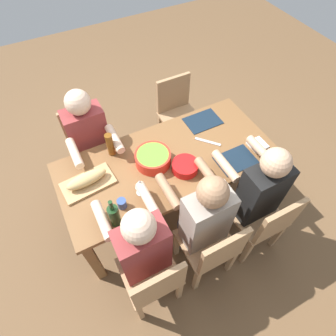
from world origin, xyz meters
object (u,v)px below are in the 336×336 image
(chair_far_center, at_px, (213,249))
(bread_loaf, at_px, (87,179))
(diner_far_center, at_px, (203,216))
(wine_bottle, at_px, (114,215))
(diner_near_right, at_px, (90,140))
(wine_glass, at_px, (140,184))
(diner_far_left, at_px, (257,190))
(chair_near_right, at_px, (89,142))
(cup_far_right, at_px, (122,204))
(napkin_stack, at_px, (258,145))
(chair_far_left, at_px, (264,221))
(chair_near_left, at_px, (177,111))
(diner_far_right, at_px, (141,246))
(serving_bowl_salad, at_px, (153,158))
(chair_far_right, at_px, (154,280))
(dining_table, at_px, (168,166))
(serving_bowl_fruit, at_px, (185,166))
(beer_bottle, at_px, (110,145))
(cutting_board, at_px, (88,183))

(chair_far_center, distance_m, bread_loaf, 1.10)
(diner_far_center, distance_m, wine_bottle, 0.64)
(diner_near_right, distance_m, wine_glass, 0.78)
(diner_far_left, xyz_separation_m, chair_near_right, (1.00, -1.30, -0.21))
(chair_near_right, xyz_separation_m, wine_glass, (-0.17, 0.93, 0.37))
(cup_far_right, bearing_deg, diner_far_left, 161.86)
(napkin_stack, bearing_deg, chair_far_left, 63.80)
(chair_near_left, height_order, diner_near_right, diner_near_right)
(diner_far_right, distance_m, wine_bottle, 0.28)
(serving_bowl_salad, bearing_deg, cup_far_right, 35.20)
(diner_far_center, xyz_separation_m, bread_loaf, (0.66, -0.63, 0.11))
(chair_far_right, bearing_deg, chair_near_left, -123.89)
(bread_loaf, height_order, wine_bottle, wine_bottle)
(chair_far_left, bearing_deg, napkin_stack, -116.20)
(dining_table, xyz_separation_m, chair_far_left, (-0.50, 0.74, -0.17))
(wine_bottle, bearing_deg, chair_far_center, 145.15)
(chair_far_right, bearing_deg, serving_bowl_salad, -116.00)
(serving_bowl_fruit, height_order, wine_bottle, wine_bottle)
(chair_near_left, relative_size, chair_far_left, 1.00)
(dining_table, distance_m, cup_far_right, 0.56)
(dining_table, bearing_deg, diner_near_right, -48.25)
(chair_near_left, relative_size, napkin_stack, 6.07)
(dining_table, xyz_separation_m, napkin_stack, (-0.76, 0.21, 0.10))
(chair_far_right, relative_size, chair_near_right, 1.00)
(diner_far_right, xyz_separation_m, serving_bowl_fruit, (-0.58, -0.41, 0.09))
(diner_near_right, xyz_separation_m, wine_glass, (-0.17, 0.75, 0.16))
(diner_far_center, relative_size, serving_bowl_salad, 4.10)
(chair_near_right, distance_m, diner_near_right, 0.28)
(dining_table, xyz_separation_m, wine_bottle, (0.58, 0.34, 0.20))
(chair_far_left, bearing_deg, chair_far_center, 0.00)
(beer_bottle, height_order, cup_far_right, beer_bottle)
(serving_bowl_fruit, bearing_deg, chair_near_right, -57.13)
(diner_far_right, height_order, cutting_board, diner_far_right)
(chair_near_left, height_order, beer_bottle, beer_bottle)
(diner_far_right, height_order, napkin_stack, diner_far_right)
(diner_far_right, relative_size, diner_far_center, 1.00)
(serving_bowl_fruit, relative_size, napkin_stack, 1.53)
(dining_table, relative_size, diner_far_left, 1.51)
(diner_far_center, relative_size, wine_glass, 7.23)
(chair_far_center, height_order, chair_near_right, same)
(cutting_board, height_order, beer_bottle, beer_bottle)
(chair_far_left, bearing_deg, chair_near_right, -56.11)
(cup_far_right, xyz_separation_m, napkin_stack, (-1.26, -0.02, -0.03))
(diner_far_center, xyz_separation_m, napkin_stack, (-0.76, -0.34, 0.05))
(diner_far_right, height_order, diner_far_left, same)
(diner_far_left, height_order, beer_bottle, diner_far_left)
(diner_far_left, distance_m, diner_near_right, 1.50)
(diner_far_right, xyz_separation_m, bread_loaf, (0.16, -0.63, 0.11))
(chair_far_left, distance_m, serving_bowl_salad, 1.04)
(serving_bowl_fruit, bearing_deg, chair_far_right, 45.90)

